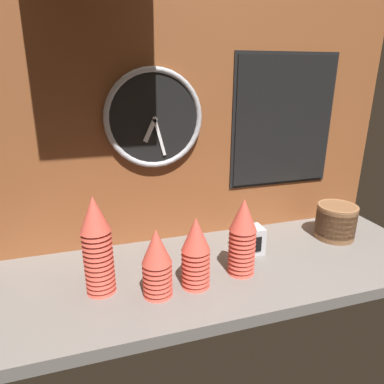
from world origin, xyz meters
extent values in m
cube|color=slate|center=(0.00, 0.00, -0.02)|extent=(1.60, 0.56, 0.04)
cube|color=brown|center=(0.00, 0.27, 0.53)|extent=(1.60, 0.03, 1.05)
cone|color=#DB4C3D|center=(-0.11, -0.09, 0.05)|extent=(0.09, 0.09, 0.11)
cone|color=#DB4C3D|center=(-0.11, -0.09, 0.07)|extent=(0.09, 0.09, 0.11)
cone|color=#DB4C3D|center=(-0.11, -0.09, 0.09)|extent=(0.09, 0.09, 0.11)
cone|color=#DB4C3D|center=(-0.11, -0.09, 0.10)|extent=(0.09, 0.09, 0.11)
cone|color=#DB4C3D|center=(-0.11, -0.09, 0.12)|extent=(0.09, 0.09, 0.11)
cone|color=#DB4C3D|center=(-0.11, -0.09, 0.13)|extent=(0.09, 0.09, 0.11)
cone|color=#DB4C3D|center=(-0.11, -0.09, 0.15)|extent=(0.09, 0.09, 0.11)
cone|color=#DB4C3D|center=(-0.11, -0.09, 0.16)|extent=(0.09, 0.09, 0.11)
cone|color=#DB4C3D|center=(-0.11, -0.09, 0.18)|extent=(0.09, 0.09, 0.11)
cone|color=#DB4C3D|center=(-0.39, -0.04, 0.05)|extent=(0.09, 0.09, 0.11)
cone|color=#DB4C3D|center=(-0.39, -0.04, 0.07)|extent=(0.09, 0.09, 0.11)
cone|color=#DB4C3D|center=(-0.39, -0.04, 0.09)|extent=(0.09, 0.09, 0.11)
cone|color=#DB4C3D|center=(-0.39, -0.04, 0.10)|extent=(0.09, 0.09, 0.11)
cone|color=#DB4C3D|center=(-0.39, -0.04, 0.12)|extent=(0.09, 0.09, 0.11)
cone|color=#DB4C3D|center=(-0.39, -0.04, 0.13)|extent=(0.09, 0.09, 0.11)
cone|color=#DB4C3D|center=(-0.39, -0.04, 0.15)|extent=(0.09, 0.09, 0.11)
cone|color=#DB4C3D|center=(-0.39, -0.04, 0.16)|extent=(0.09, 0.09, 0.11)
cone|color=#DB4C3D|center=(-0.39, -0.04, 0.18)|extent=(0.09, 0.09, 0.11)
cone|color=#DB4C3D|center=(-0.39, -0.04, 0.20)|extent=(0.09, 0.09, 0.11)
cone|color=#DB4C3D|center=(-0.39, -0.04, 0.21)|extent=(0.09, 0.09, 0.11)
cone|color=#DB4C3D|center=(-0.39, -0.04, 0.23)|extent=(0.09, 0.09, 0.11)
cone|color=#DB4C3D|center=(-0.39, -0.04, 0.24)|extent=(0.09, 0.09, 0.11)
cone|color=#DB4C3D|center=(-0.39, -0.04, 0.26)|extent=(0.09, 0.09, 0.11)
cone|color=#DB4C3D|center=(0.06, -0.07, 0.05)|extent=(0.09, 0.09, 0.11)
cone|color=#DB4C3D|center=(0.06, -0.07, 0.07)|extent=(0.09, 0.09, 0.11)
cone|color=#DB4C3D|center=(0.06, -0.07, 0.09)|extent=(0.09, 0.09, 0.11)
cone|color=#DB4C3D|center=(0.06, -0.07, 0.10)|extent=(0.09, 0.09, 0.11)
cone|color=#DB4C3D|center=(0.06, -0.07, 0.12)|extent=(0.09, 0.09, 0.11)
cone|color=#DB4C3D|center=(0.06, -0.07, 0.13)|extent=(0.09, 0.09, 0.11)
cone|color=#DB4C3D|center=(0.06, -0.07, 0.15)|extent=(0.09, 0.09, 0.11)
cone|color=#DB4C3D|center=(0.06, -0.07, 0.16)|extent=(0.09, 0.09, 0.11)
cone|color=#DB4C3D|center=(0.06, -0.07, 0.18)|extent=(0.09, 0.09, 0.11)
cone|color=#DB4C3D|center=(0.06, -0.07, 0.20)|extent=(0.09, 0.09, 0.11)
cone|color=#DB4C3D|center=(0.06, -0.07, 0.21)|extent=(0.09, 0.09, 0.11)
cone|color=#DB4C3D|center=(-0.23, -0.11, 0.05)|extent=(0.09, 0.09, 0.11)
cone|color=#DB4C3D|center=(-0.23, -0.11, 0.07)|extent=(0.09, 0.09, 0.11)
cone|color=#DB4C3D|center=(-0.23, -0.11, 0.09)|extent=(0.09, 0.09, 0.11)
cone|color=#DB4C3D|center=(-0.23, -0.11, 0.10)|extent=(0.09, 0.09, 0.11)
cone|color=#DB4C3D|center=(-0.23, -0.11, 0.12)|extent=(0.09, 0.09, 0.11)
cone|color=#DB4C3D|center=(-0.23, -0.11, 0.13)|extent=(0.09, 0.09, 0.11)
cone|color=#DB4C3D|center=(-0.23, -0.11, 0.15)|extent=(0.09, 0.09, 0.11)
cone|color=#DB4C3D|center=(-0.23, -0.11, 0.16)|extent=(0.09, 0.09, 0.11)
cylinder|color=brown|center=(0.54, 0.06, 0.02)|extent=(0.16, 0.16, 0.04)
cylinder|color=brown|center=(0.54, 0.06, 0.04)|extent=(0.16, 0.16, 0.04)
cylinder|color=brown|center=(0.54, 0.06, 0.06)|extent=(0.16, 0.16, 0.04)
cylinder|color=brown|center=(0.54, 0.06, 0.08)|extent=(0.16, 0.16, 0.04)
cylinder|color=brown|center=(0.54, 0.06, 0.10)|extent=(0.16, 0.16, 0.04)
cylinder|color=brown|center=(0.54, 0.06, 0.12)|extent=(0.16, 0.16, 0.04)
torus|color=#946542|center=(0.54, 0.06, 0.13)|extent=(0.16, 0.16, 0.01)
cylinder|color=black|center=(-0.16, 0.24, 0.48)|extent=(0.35, 0.02, 0.35)
torus|color=#B2B2B7|center=(-0.16, 0.23, 0.48)|extent=(0.35, 0.02, 0.35)
cube|color=white|center=(-0.18, 0.23, 0.44)|extent=(0.05, 0.01, 0.08)
cube|color=white|center=(-0.14, 0.23, 0.42)|extent=(0.04, 0.01, 0.13)
cylinder|color=white|center=(-0.16, 0.23, 0.48)|extent=(0.02, 0.01, 0.02)
cube|color=black|center=(0.37, 0.25, 0.45)|extent=(0.45, 0.01, 0.52)
cube|color=black|center=(0.37, 0.24, 0.45)|extent=(0.42, 0.01, 0.50)
cube|color=#B7B7BC|center=(0.15, 0.05, 0.05)|extent=(0.09, 0.07, 0.10)
cube|color=black|center=(0.15, 0.01, 0.05)|extent=(0.05, 0.00, 0.06)
camera|label=1|loc=(-0.39, -0.98, 0.64)|focal=32.00mm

